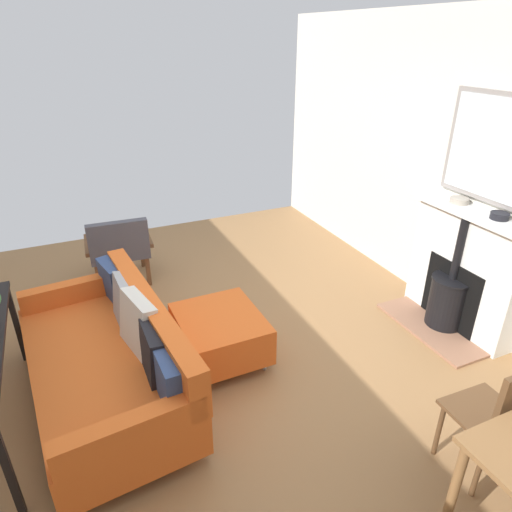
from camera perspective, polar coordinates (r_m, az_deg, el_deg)
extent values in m
cube|color=olive|center=(3.87, -5.81, -13.50)|extent=(4.96, 6.21, 0.01)
cube|color=silver|center=(4.53, 24.92, 9.66)|extent=(0.12, 6.21, 2.71)
cube|color=#93664C|center=(4.52, 21.02, -8.59)|extent=(0.38, 1.05, 0.03)
cube|color=silver|center=(4.46, 24.89, -1.90)|extent=(0.22, 1.10, 1.08)
cube|color=black|center=(4.49, 23.61, -4.45)|extent=(0.06, 0.61, 0.61)
cylinder|color=black|center=(4.50, 23.08, -5.41)|extent=(0.33, 0.33, 0.46)
cylinder|color=black|center=(4.39, 23.63, -2.73)|extent=(0.35, 0.35, 0.02)
cylinder|color=black|center=(4.26, 24.34, 0.77)|extent=(0.07, 0.07, 0.57)
cube|color=silver|center=(4.23, 26.10, 4.82)|extent=(0.27, 1.18, 0.05)
cube|color=gray|center=(4.18, 28.57, 11.69)|extent=(0.04, 1.04, 0.88)
cube|color=silver|center=(4.16, 28.39, 11.69)|extent=(0.01, 0.96, 0.80)
cylinder|color=#9E9384|center=(4.35, 24.38, 6.42)|extent=(0.16, 0.16, 0.05)
torus|color=#9E9384|center=(4.34, 24.43, 6.67)|extent=(0.16, 0.16, 0.01)
cylinder|color=black|center=(4.11, 28.48, 4.49)|extent=(0.14, 0.14, 0.05)
torus|color=black|center=(4.10, 28.54, 4.78)|extent=(0.14, 0.14, 0.01)
cylinder|color=#B2B2B7|center=(4.32, -25.61, -10.76)|extent=(0.04, 0.04, 0.10)
cylinder|color=#B2B2B7|center=(3.14, -21.99, -26.82)|extent=(0.04, 0.04, 0.10)
cylinder|color=#B2B2B7|center=(4.37, -16.12, -8.50)|extent=(0.04, 0.04, 0.10)
cylinder|color=#B2B2B7|center=(3.20, -8.08, -23.04)|extent=(0.04, 0.04, 0.10)
cube|color=orange|center=(3.57, -18.90, -13.76)|extent=(1.09, 1.94, 0.30)
cube|color=orange|center=(3.43, -13.25, -7.78)|extent=(0.32, 1.86, 0.36)
cube|color=orange|center=(4.17, -21.99, -4.12)|extent=(0.87, 0.21, 0.18)
cube|color=orange|center=(2.77, -15.47, -20.49)|extent=(0.87, 0.21, 0.18)
cube|color=#334775|center=(4.05, -17.75, -3.16)|extent=(0.20, 0.37, 0.36)
cube|color=#99999E|center=(3.69, -16.29, -5.70)|extent=(0.17, 0.39, 0.39)
cube|color=beige|center=(3.39, -14.75, -8.33)|extent=(0.25, 0.44, 0.42)
cube|color=black|center=(3.14, -12.89, -11.92)|extent=(0.14, 0.35, 0.36)
cube|color=#334775|center=(2.92, -11.00, -15.29)|extent=(0.13, 0.33, 0.33)
cylinder|color=#B2B2B7|center=(4.08, -9.51, -10.55)|extent=(0.03, 0.03, 0.09)
cylinder|color=#B2B2B7|center=(3.63, -6.77, -15.83)|extent=(0.03, 0.03, 0.09)
cylinder|color=#B2B2B7|center=(4.21, -2.49, -8.87)|extent=(0.03, 0.03, 0.09)
cylinder|color=#B2B2B7|center=(3.77, 1.10, -13.67)|extent=(0.03, 0.03, 0.09)
cube|color=orange|center=(3.78, -4.55, -9.69)|extent=(0.67, 0.76, 0.32)
cube|color=brown|center=(5.41, -14.25, 0.44)|extent=(0.05, 0.05, 0.36)
cube|color=brown|center=(5.39, -19.59, -0.40)|extent=(0.05, 0.05, 0.36)
cube|color=brown|center=(4.98, -13.51, -1.79)|extent=(0.05, 0.05, 0.36)
cube|color=brown|center=(4.97, -19.31, -2.72)|extent=(0.05, 0.05, 0.36)
cube|color=#4C4C56|center=(5.10, -16.96, 0.93)|extent=(0.63, 0.59, 0.08)
cube|color=#4C4C56|center=(4.78, -17.02, 2.13)|extent=(0.60, 0.13, 0.37)
cube|color=brown|center=(5.08, -13.52, 2.41)|extent=(0.07, 0.53, 0.04)
cube|color=brown|center=(5.06, -20.67, 1.28)|extent=(0.07, 0.53, 0.04)
cube|color=black|center=(4.16, -28.06, -7.67)|extent=(0.04, 0.04, 0.71)
cube|color=black|center=(3.00, -28.84, -22.79)|extent=(0.04, 0.04, 0.71)
cylinder|color=olive|center=(2.80, 23.69, -25.84)|extent=(0.05, 0.05, 0.71)
cylinder|color=brown|center=(3.47, 26.22, -17.63)|extent=(0.03, 0.03, 0.43)
cylinder|color=brown|center=(3.27, 22.16, -19.69)|extent=(0.03, 0.03, 0.43)
cylinder|color=brown|center=(3.14, 26.37, -23.14)|extent=(0.03, 0.03, 0.43)
cube|color=brown|center=(3.15, 27.12, -17.41)|extent=(0.41, 0.41, 0.02)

